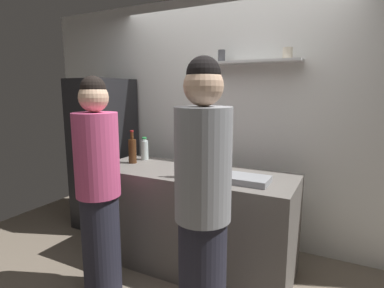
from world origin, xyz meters
TOP-DOWN VIEW (x-y plane):
  - back_wall_assembly at (0.00, 1.25)m, footprint 4.80×0.32m
  - refrigerator at (-1.43, 0.85)m, footprint 0.57×0.66m
  - counter at (-0.07, 0.50)m, footprint 1.83×0.70m
  - baking_pan at (0.48, 0.39)m, footprint 0.34×0.24m
  - utensil_holder at (-0.12, 0.63)m, footprint 0.09×0.09m
  - wine_bottle_amber_glass at (-0.75, 0.52)m, footprint 0.08×0.08m
  - wine_bottle_green_glass at (-0.04, 0.29)m, footprint 0.07×0.07m
  - water_bottle_plastic at (-0.73, 0.70)m, footprint 0.08×0.08m
  - person_grey_hoodie at (0.41, -0.29)m, footprint 0.34×0.34m
  - person_pink_top at (-0.54, -0.18)m, footprint 0.34×0.34m

SIDE VIEW (x-z plane):
  - counter at x=-0.07m, z-range 0.00..0.90m
  - person_pink_top at x=-0.54m, z-range 0.00..1.73m
  - refrigerator at x=-1.43m, z-range 0.00..1.76m
  - person_grey_hoodie at x=0.41m, z-range 0.00..1.82m
  - baking_pan at x=0.48m, z-range 0.90..0.95m
  - utensil_holder at x=-0.12m, z-range 0.85..1.06m
  - water_bottle_plastic at x=-0.73m, z-range 0.89..1.13m
  - wine_bottle_green_glass at x=-0.04m, z-range 0.86..1.17m
  - wine_bottle_amber_glass at x=-0.75m, z-range 0.87..1.20m
  - back_wall_assembly at x=0.00m, z-range 0.00..2.60m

